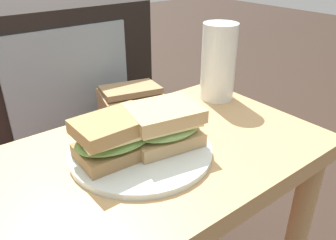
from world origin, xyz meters
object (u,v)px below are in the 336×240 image
tv_cabinet (20,82)px  sandwich_back (164,125)px  sandwich_front (115,137)px  beer_glass (218,64)px  plate (141,151)px  paper_bag (132,130)px

tv_cabinet → sandwich_back: size_ratio=6.95×
sandwich_front → beer_glass: 0.32m
plate → paper_bag: plate is taller
paper_bag → sandwich_back: bearing=-116.2°
sandwich_back → paper_bag: 0.69m
tv_cabinet → sandwich_front: bearing=-96.0°
tv_cabinet → plate: bearing=-93.4°
beer_glass → plate: bearing=-161.5°
tv_cabinet → plate: size_ratio=4.08×
sandwich_back → beer_glass: beer_glass is taller
tv_cabinet → plate: tv_cabinet is taller
plate → beer_glass: beer_glass is taller
tv_cabinet → beer_glass: (0.21, -0.85, 0.25)m
plate → paper_bag: bearing=59.9°
sandwich_front → paper_bag: size_ratio=0.38×
beer_glass → paper_bag: beer_glass is taller
sandwich_front → sandwich_back: same height
sandwich_front → sandwich_back: bearing=-10.7°
beer_glass → paper_bag: size_ratio=0.49×
tv_cabinet → plate: 0.96m
plate → sandwich_back: sandwich_back is taller
sandwich_back → beer_glass: bearing=23.4°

